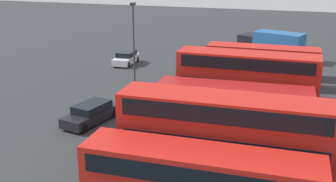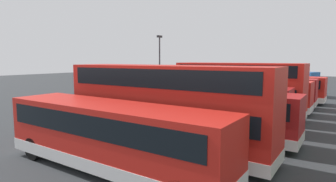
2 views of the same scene
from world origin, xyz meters
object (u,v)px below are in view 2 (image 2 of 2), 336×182
object	(u,v)px
bus_double_decker_seventh	(165,106)
car_hatchback_silver	(99,107)
bus_single_deck_near_end	(272,87)
bus_single_deck_second	(259,90)
bus_single_deck_sixth	(199,110)
bus_single_deck_far_end	(111,135)
lamp_post_tall	(160,63)
car_small_green	(167,88)
box_truck_blue	(289,82)
bus_double_decker_fourth	(237,88)
bus_single_deck_third	(251,93)
bus_single_deck_fifth	(214,103)

from	to	relation	value
bus_double_decker_seventh	car_hatchback_silver	xyz separation A→B (m)	(-4.75, -10.49, -1.75)
bus_single_deck_near_end	bus_double_decker_seventh	bearing A→B (deg)	0.63
bus_single_deck_second	bus_single_deck_sixth	size ratio (longest dim) A/B	0.91
bus_single_deck_near_end	bus_double_decker_seventh	world-z (taller)	bus_double_decker_seventh
bus_single_deck_far_end	lamp_post_tall	bearing A→B (deg)	-149.18
car_small_green	bus_single_deck_second	bearing A→B (deg)	75.99
bus_single_deck_second	bus_single_deck_far_end	xyz separation A→B (m)	(21.36, 0.10, 0.00)
box_truck_blue	car_hatchback_silver	xyz separation A→B (m)	(24.62, -10.54, -1.01)
bus_double_decker_fourth	car_hatchback_silver	size ratio (longest dim) A/B	2.21
bus_single_deck_second	bus_double_decker_seventh	world-z (taller)	bus_double_decker_seventh
lamp_post_tall	bus_double_decker_seventh	bearing A→B (deg)	37.53
bus_double_decker_fourth	bus_single_deck_second	bearing A→B (deg)	-177.82
bus_single_deck_sixth	car_hatchback_silver	world-z (taller)	bus_single_deck_sixth
bus_double_decker_fourth	car_hatchback_silver	distance (m)	11.96
bus_double_decker_fourth	car_small_green	world-z (taller)	bus_double_decker_fourth
bus_single_deck_far_end	lamp_post_tall	xyz separation A→B (m)	(-17.85, -10.65, 2.84)
bus_single_deck_sixth	box_truck_blue	xyz separation A→B (m)	(-25.49, 0.16, 0.08)
box_truck_blue	lamp_post_tall	world-z (taller)	lamp_post_tall
bus_single_deck_far_end	car_hatchback_silver	size ratio (longest dim) A/B	2.34
bus_single_deck_third	box_truck_blue	size ratio (longest dim) A/B	1.33
bus_single_deck_second	bus_double_decker_fourth	world-z (taller)	bus_double_decker_fourth
bus_single_deck_fifth	bus_single_deck_sixth	size ratio (longest dim) A/B	0.90
bus_single_deck_near_end	bus_double_decker_fourth	size ratio (longest dim) A/B	1.04
bus_double_decker_seventh	bus_single_deck_far_end	bearing A→B (deg)	-8.38
bus_single_deck_sixth	bus_double_decker_seventh	size ratio (longest dim) A/B	1.06
bus_double_decker_fourth	car_small_green	size ratio (longest dim) A/B	2.54
car_hatchback_silver	bus_single_deck_second	bearing A→B (deg)	143.27
bus_single_deck_near_end	bus_single_deck_sixth	size ratio (longest dim) A/B	0.92
bus_single_deck_near_end	bus_single_deck_sixth	world-z (taller)	same
bus_single_deck_fifth	lamp_post_tall	xyz separation A→B (m)	(-7.16, -10.40, 2.84)
car_small_green	lamp_post_tall	size ratio (longest dim) A/B	0.55
bus_double_decker_fourth	bus_single_deck_fifth	distance (m)	3.58
bus_single_deck_fifth	lamp_post_tall	size ratio (longest dim) A/B	1.44
bus_single_deck_third	bus_single_deck_fifth	size ratio (longest dim) A/B	0.96
car_hatchback_silver	bus_double_decker_seventh	bearing A→B (deg)	65.64
bus_single_deck_third	bus_double_decker_seventh	bearing A→B (deg)	1.09
bus_single_deck_near_end	lamp_post_tall	size ratio (longest dim) A/B	1.46
bus_single_deck_near_end	bus_double_decker_fourth	bearing A→B (deg)	-0.44
bus_single_deck_third	lamp_post_tall	bearing A→B (deg)	-89.98
car_small_green	bus_single_deck_third	bearing A→B (deg)	64.36
bus_single_deck_fifth	car_hatchback_silver	distance (m)	10.13
bus_double_decker_fourth	car_hatchback_silver	bearing A→B (deg)	-59.23
box_truck_blue	car_hatchback_silver	world-z (taller)	box_truck_blue
bus_single_deck_sixth	bus_single_deck_far_end	size ratio (longest dim) A/B	1.07
bus_single_deck_third	car_small_green	xyz separation A→B (m)	(-7.13, -14.85, -0.92)
bus_single_deck_sixth	bus_single_deck_near_end	bearing A→B (deg)	-179.61
bus_single_deck_third	car_small_green	world-z (taller)	bus_single_deck_third
bus_double_decker_fourth	box_truck_blue	xyz separation A→B (m)	(-18.56, 0.37, -0.74)
bus_single_deck_sixth	bus_double_decker_seventh	bearing A→B (deg)	1.73
bus_single_deck_second	bus_single_deck_third	world-z (taller)	same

